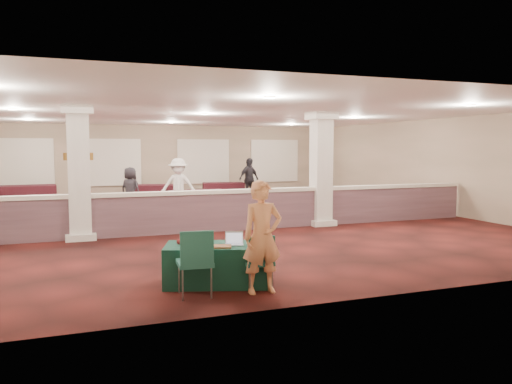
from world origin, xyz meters
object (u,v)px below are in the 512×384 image
object	(u,v)px
far_table_back_left	(28,196)
attendee_c	(249,179)
conf_chair_side	(196,258)
far_table_back_center	(156,194)
far_table_front_left	(51,206)
conf_chair_main	(259,258)
attendee_d	(130,189)
near_table	(218,264)
far_table_front_right	(340,204)
attendee_b	(178,185)
woman	(262,237)
far_table_back_right	(223,191)
far_table_front_center	(198,201)

from	to	relation	value
far_table_back_left	attendee_c	distance (m)	8.66
conf_chair_side	far_table_back_center	bearing A→B (deg)	88.02
far_table_front_left	far_table_back_left	distance (m)	3.46
conf_chair_main	attendee_d	xyz separation A→B (m)	(-0.76, 10.58, 0.26)
near_table	far_table_back_center	bearing A→B (deg)	103.58
far_table_front_right	far_table_back_center	xyz separation A→B (m)	(-5.16, 5.86, -0.00)
far_table_back_center	far_table_front_left	bearing A→B (deg)	-140.52
far_table_back_center	attendee_b	xyz separation A→B (m)	(0.24, -3.40, 0.56)
far_table_back_left	conf_chair_main	bearing A→B (deg)	-72.57
far_table_front_left	far_table_back_center	world-z (taller)	far_table_back_center
woman	far_table_front_left	distance (m)	10.74
attendee_b	far_table_back_right	bearing A→B (deg)	67.52
far_table_front_center	attendee_b	world-z (taller)	attendee_b
near_table	conf_chair_main	world-z (taller)	conf_chair_main
far_table_back_right	attendee_b	xyz separation A→B (m)	(-2.73, -3.74, 0.57)
woman	conf_chair_main	bearing A→B (deg)	91.42
conf_chair_main	attendee_b	bearing A→B (deg)	88.09
far_table_front_left	far_table_back_left	world-z (taller)	far_table_back_left
conf_chair_main	far_table_back_right	world-z (taller)	conf_chair_main
attendee_d	conf_chair_side	bearing A→B (deg)	130.06
near_table	far_table_front_center	xyz separation A→B (m)	(1.89, 9.03, 0.06)
far_table_back_right	attendee_c	world-z (taller)	attendee_c
conf_chair_side	woman	xyz separation A→B (m)	(1.01, -0.10, 0.26)
woman	far_table_front_right	world-z (taller)	woman
conf_chair_main	woman	size ratio (longest dim) A/B	0.51
far_table_back_right	attendee_c	bearing A→B (deg)	-40.39
conf_chair_main	attendee_d	distance (m)	10.61
conf_chair_side	far_table_back_right	size ratio (longest dim) A/B	0.57
far_table_front_left	attendee_c	bearing A→B (deg)	19.51
far_table_front_left	attendee_c	world-z (taller)	attendee_c
far_table_back_left	far_table_back_center	bearing A→B (deg)	-2.23
attendee_b	far_table_back_left	bearing A→B (deg)	157.98
far_table_front_right	attendee_d	bearing A→B (deg)	153.59
conf_chair_main	far_table_front_left	distance (m)	10.61
conf_chair_main	far_table_front_left	size ratio (longest dim) A/B	0.52
conf_chair_main	attendee_d	world-z (taller)	attendee_d
near_table	far_table_back_center	xyz separation A→B (m)	(1.02, 12.66, 0.04)
far_table_front_center	far_table_back_center	world-z (taller)	far_table_front_center
far_table_back_left	far_table_back_center	distance (m)	4.75
woman	far_table_front_center	distance (m)	9.84
far_table_back_left	attendee_d	distance (m)	4.49
far_table_back_right	near_table	bearing A→B (deg)	-107.10
far_table_back_right	attendee_d	bearing A→B (deg)	-144.84
far_table_back_right	attendee_b	size ratio (longest dim) A/B	0.95
near_table	attendee_d	size ratio (longest dim) A/B	1.09
near_table	far_table_front_right	world-z (taller)	far_table_front_right
far_table_front_right	far_table_back_left	size ratio (longest dim) A/B	0.90
near_table	far_table_front_left	xyz separation A→B (m)	(-2.81, 9.50, 0.02)
far_table_back_left	conf_chair_side	bearing A→B (deg)	-76.57
far_table_back_left	far_table_back_right	size ratio (longest dim) A/B	1.13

